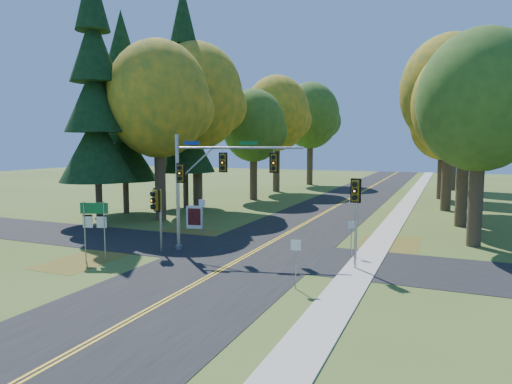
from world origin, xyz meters
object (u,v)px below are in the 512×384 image
at_px(east_signal_pole, 356,201).
at_px(info_kiosk, 195,217).
at_px(traffic_mast, 208,177).
at_px(route_sign_cluster, 94,219).

xyz_separation_m(east_signal_pole, info_kiosk, (-12.64, 6.27, -2.56)).
relative_size(east_signal_pole, info_kiosk, 2.69).
relative_size(traffic_mast, east_signal_pole, 1.59).
relative_size(traffic_mast, route_sign_cluster, 2.25).
distance_m(route_sign_cluster, info_kiosk, 9.96).
bearing_deg(route_sign_cluster, traffic_mast, 25.00).
bearing_deg(east_signal_pole, route_sign_cluster, -162.14).
bearing_deg(info_kiosk, route_sign_cluster, -105.50).
bearing_deg(info_kiosk, traffic_mast, -67.57).
relative_size(traffic_mast, info_kiosk, 4.26).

